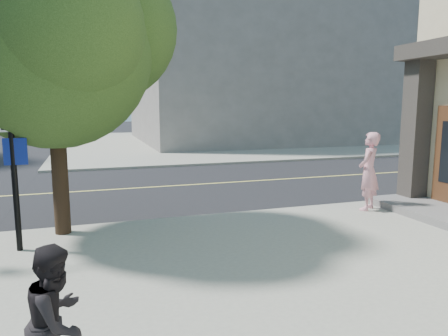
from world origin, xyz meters
name	(u,v)px	position (x,y,z in m)	size (l,w,h in m)	color
ground	(41,234)	(0.00, 0.00, 0.00)	(140.00, 140.00, 0.00)	black
road_ew	(56,193)	(0.00, 4.50, 0.01)	(140.00, 9.00, 0.01)	black
sidewalk_ne	(249,140)	(13.50, 21.50, 0.06)	(29.00, 25.00, 0.12)	gray
filler_ne	(253,52)	(14.00, 22.00, 7.12)	(18.00, 16.00, 14.00)	slate
man_on_phone	(369,171)	(7.95, -0.84, 1.13)	(0.74, 0.48, 2.03)	pink
pedestrian	(57,321)	(0.76, -5.80, 0.85)	(0.71, 0.55, 1.46)	black
street_tree	(57,26)	(0.61, -0.49, 4.39)	(4.98, 4.53, 6.61)	black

